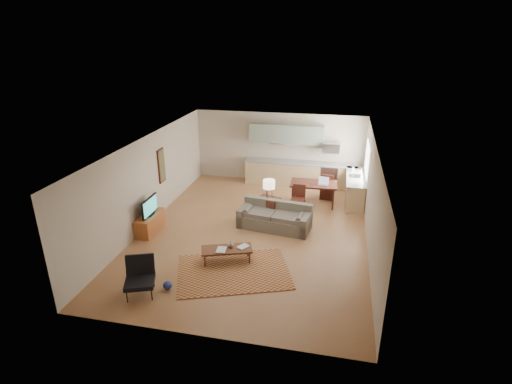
% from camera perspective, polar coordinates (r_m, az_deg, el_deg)
% --- Properties ---
extents(room, '(9.00, 9.00, 9.00)m').
position_cam_1_polar(room, '(11.35, -0.32, 0.39)').
color(room, '#905E39').
rests_on(room, ground).
extents(kitchen_counter_back, '(4.26, 0.64, 0.92)m').
position_cam_1_polar(kitchen_counter_back, '(15.41, 6.32, 2.61)').
color(kitchen_counter_back, tan).
rests_on(kitchen_counter_back, ground).
extents(kitchen_counter_right, '(0.64, 2.26, 0.92)m').
position_cam_1_polar(kitchen_counter_right, '(14.25, 13.94, 0.46)').
color(kitchen_counter_right, tan).
rests_on(kitchen_counter_right, ground).
extents(kitchen_range, '(0.62, 0.62, 0.90)m').
position_cam_1_polar(kitchen_range, '(15.35, 10.41, 2.27)').
color(kitchen_range, '#A5A8AD').
rests_on(kitchen_range, ground).
extents(kitchen_microwave, '(0.62, 0.40, 0.35)m').
position_cam_1_polar(kitchen_microwave, '(15.04, 10.69, 6.24)').
color(kitchen_microwave, '#A5A8AD').
rests_on(kitchen_microwave, room).
extents(upper_cabinets, '(2.80, 0.34, 0.70)m').
position_cam_1_polar(upper_cabinets, '(15.19, 4.35, 8.28)').
color(upper_cabinets, gray).
rests_on(upper_cabinets, room).
extents(window_right, '(0.02, 1.40, 1.05)m').
position_cam_1_polar(window_right, '(13.92, 15.57, 4.54)').
color(window_right, white).
rests_on(window_right, room).
extents(wall_art_left, '(0.06, 0.42, 1.10)m').
position_cam_1_polar(wall_art_left, '(13.09, -13.33, 3.68)').
color(wall_art_left, olive).
rests_on(wall_art_left, room).
extents(triptych, '(1.70, 0.04, 0.50)m').
position_cam_1_polar(triptych, '(15.43, 2.92, 7.76)').
color(triptych, '#F2E9BE').
rests_on(triptych, room).
extents(rug, '(3.20, 2.71, 0.02)m').
position_cam_1_polar(rug, '(10.06, -3.24, -11.29)').
color(rug, maroon).
rests_on(rug, floor).
extents(sofa, '(2.35, 1.28, 0.78)m').
position_cam_1_polar(sofa, '(11.96, 2.66, -3.48)').
color(sofa, '#5C5649').
rests_on(sofa, floor).
extents(coffee_table, '(1.39, 0.92, 0.39)m').
position_cam_1_polar(coffee_table, '(10.38, -4.18, -8.96)').
color(coffee_table, '#472514').
rests_on(coffee_table, floor).
extents(book_a, '(0.30, 0.37, 0.03)m').
position_cam_1_polar(book_a, '(10.23, -5.64, -8.19)').
color(book_a, maroon).
rests_on(book_a, coffee_table).
extents(book_b, '(0.48, 0.49, 0.02)m').
position_cam_1_polar(book_b, '(10.39, -2.25, -7.60)').
color(book_b, navy).
rests_on(book_b, coffee_table).
extents(vase, '(0.19, 0.19, 0.16)m').
position_cam_1_polar(vase, '(10.30, -3.66, -7.49)').
color(vase, black).
rests_on(vase, coffee_table).
extents(armchair, '(0.95, 0.95, 0.84)m').
position_cam_1_polar(armchair, '(9.43, -16.31, -11.74)').
color(armchair, black).
rests_on(armchair, floor).
extents(tv_credenza, '(0.45, 1.17, 0.54)m').
position_cam_1_polar(tv_credenza, '(12.21, -14.91, -4.31)').
color(tv_credenza, '#994C25').
rests_on(tv_credenza, floor).
extents(tv, '(0.09, 0.90, 0.54)m').
position_cam_1_polar(tv, '(11.97, -14.97, -2.01)').
color(tv, black).
rests_on(tv, tv_credenza).
extents(console_table, '(0.76, 0.64, 0.76)m').
position_cam_1_polar(console_table, '(12.46, 1.82, -2.45)').
color(console_table, '#3A1811').
rests_on(console_table, floor).
extents(table_lamp, '(0.45, 0.45, 0.61)m').
position_cam_1_polar(table_lamp, '(12.19, 1.86, 0.47)').
color(table_lamp, beige).
rests_on(table_lamp, console_table).
extents(dining_table, '(1.57, 0.93, 0.78)m').
position_cam_1_polar(dining_table, '(13.71, 8.16, -0.25)').
color(dining_table, '#3A1811').
rests_on(dining_table, floor).
extents(dining_chair_near, '(0.46, 0.48, 0.89)m').
position_cam_1_polar(dining_chair_near, '(13.10, 5.99, -0.98)').
color(dining_chair_near, '#3A1811').
rests_on(dining_chair_near, floor).
extents(dining_chair_far, '(0.50, 0.52, 0.95)m').
position_cam_1_polar(dining_chair_far, '(14.30, 10.18, 0.91)').
color(dining_chair_far, '#3A1811').
rests_on(dining_chair_far, floor).
extents(laptop, '(0.36, 0.29, 0.25)m').
position_cam_1_polar(laptop, '(13.42, 9.56, 1.52)').
color(laptop, '#A5A8AD').
rests_on(laptop, dining_table).
extents(soap_bottle, '(0.09, 0.09, 0.19)m').
position_cam_1_polar(soap_bottle, '(14.54, 13.71, 3.24)').
color(soap_bottle, '#F2E9BE').
rests_on(soap_bottle, kitchen_counter_right).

